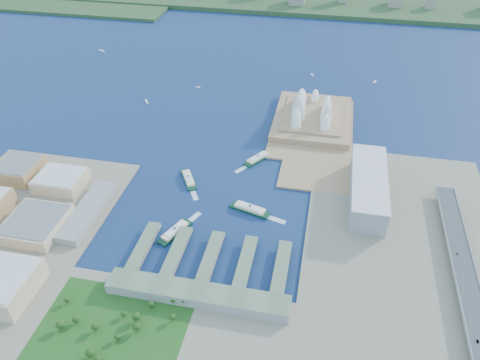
% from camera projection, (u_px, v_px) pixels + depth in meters
% --- Properties ---
extents(ground, '(3000.00, 3000.00, 0.00)m').
position_uv_depth(ground, '(215.00, 218.00, 615.76)').
color(ground, '#112B4F').
rests_on(ground, ground).
extents(south_land, '(720.00, 180.00, 3.00)m').
position_uv_depth(south_land, '(162.00, 358.00, 449.95)').
color(south_land, gray).
rests_on(south_land, ground).
extents(east_land, '(240.00, 500.00, 3.00)m').
position_uv_depth(east_land, '(407.00, 273.00, 536.74)').
color(east_land, gray).
rests_on(east_land, ground).
extents(peninsula, '(135.00, 220.00, 3.00)m').
position_uv_depth(peninsula, '(313.00, 127.00, 801.62)').
color(peninsula, '#9D7A56').
rests_on(peninsula, ground).
extents(far_shore, '(2200.00, 260.00, 12.00)m').
position_uv_depth(far_shore, '(296.00, 1.00, 1381.74)').
color(far_shore, '#2D4926').
rests_on(far_shore, ground).
extents(opera_house, '(134.00, 180.00, 58.00)m').
position_uv_depth(opera_house, '(314.00, 106.00, 799.51)').
color(opera_house, white).
rests_on(opera_house, peninsula).
extents(toaster_building, '(45.00, 155.00, 35.00)m').
position_uv_depth(toaster_building, '(368.00, 187.00, 634.75)').
color(toaster_building, gray).
rests_on(toaster_building, east_land).
extents(expressway, '(26.00, 340.00, 11.85)m').
position_uv_depth(expressway, '(465.00, 283.00, 514.73)').
color(expressway, gray).
rests_on(expressway, east_land).
extents(west_buildings, '(200.00, 280.00, 27.00)m').
position_uv_depth(west_buildings, '(10.00, 217.00, 591.41)').
color(west_buildings, '#A68053').
rests_on(west_buildings, west_land).
extents(ferry_wharves, '(184.00, 90.00, 9.30)m').
position_uv_depth(ferry_wharves, '(211.00, 257.00, 551.82)').
color(ferry_wharves, '#56694F').
rests_on(ferry_wharves, ground).
extents(terminal_building, '(200.00, 28.00, 12.00)m').
position_uv_depth(terminal_building, '(198.00, 295.00, 501.94)').
color(terminal_building, gray).
rests_on(terminal_building, south_land).
extents(park, '(150.00, 110.00, 16.00)m').
position_uv_depth(park, '(111.00, 324.00, 469.70)').
color(park, '#194714').
rests_on(park, south_land).
extents(ferry_a, '(36.34, 50.96, 9.67)m').
position_uv_depth(ferry_a, '(188.00, 178.00, 678.47)').
color(ferry_a, '#0D3520').
rests_on(ferry_a, ground).
extents(ferry_b, '(39.84, 49.96, 9.74)m').
position_uv_depth(ferry_b, '(258.00, 157.00, 721.20)').
color(ferry_b, '#0D3520').
rests_on(ferry_b, ground).
extents(ferry_c, '(33.65, 54.05, 10.04)m').
position_uv_depth(ferry_c, '(175.00, 230.00, 588.85)').
color(ferry_c, '#0D3520').
rests_on(ferry_c, ground).
extents(ferry_d, '(57.34, 28.82, 10.51)m').
position_uv_depth(ferry_d, '(250.00, 208.00, 623.79)').
color(ferry_d, '#0D3520').
rests_on(ferry_d, ground).
extents(boat_a, '(11.31, 14.77, 2.91)m').
position_uv_depth(boat_a, '(146.00, 101.00, 878.80)').
color(boat_a, white).
rests_on(boat_a, ground).
extents(boat_b, '(9.10, 6.32, 2.33)m').
position_uv_depth(boat_b, '(198.00, 87.00, 928.88)').
color(boat_b, white).
rests_on(boat_b, ground).
extents(boat_c, '(7.74, 13.55, 2.93)m').
position_uv_depth(boat_c, '(375.00, 82.00, 948.43)').
color(boat_c, white).
rests_on(boat_c, ground).
extents(boat_d, '(17.14, 11.45, 2.93)m').
position_uv_depth(boat_d, '(102.00, 51.00, 1083.14)').
color(boat_d, white).
rests_on(boat_d, ground).
extents(boat_e, '(8.70, 10.66, 2.60)m').
position_uv_depth(boat_e, '(312.00, 75.00, 976.16)').
color(boat_e, white).
rests_on(boat_e, ground).
extents(car_b, '(1.37, 3.93, 1.30)m').
position_uv_depth(car_b, '(478.00, 341.00, 448.65)').
color(car_b, slate).
rests_on(car_b, expressway).
extents(car_c, '(1.67, 4.11, 1.19)m').
position_uv_depth(car_c, '(458.00, 254.00, 541.69)').
color(car_c, slate).
rests_on(car_c, expressway).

